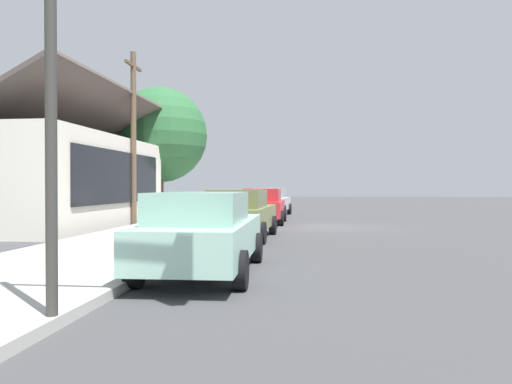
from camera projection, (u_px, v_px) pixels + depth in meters
name	position (u px, v px, depth m)	size (l,w,h in m)	color
ground_plane	(324.00, 227.00, 20.64)	(120.00, 120.00, 0.00)	#424244
sidewalk_curb	(193.00, 224.00, 21.27)	(60.00, 4.20, 0.16)	#B2AFA8
car_seafoam	(203.00, 232.00, 9.58)	(4.86, 2.09, 1.59)	#9ED1BC
car_olive	(240.00, 214.00, 16.01)	(4.82, 2.13, 1.59)	olive
car_cherry	(263.00, 206.00, 22.59)	(4.34, 2.02, 1.59)	red
car_silver	(271.00, 202.00, 28.40)	(4.72, 2.19, 1.59)	silver
storefront_building	(37.00, 178.00, 20.84)	(11.44, 7.65, 5.84)	silver
shade_tree	(160.00, 135.00, 27.85)	(5.33, 5.33, 7.23)	brown
traffic_light_main	(137.00, 32.00, 5.75)	(0.37, 2.79, 5.20)	#383833
utility_pole_wooden	(134.00, 135.00, 21.48)	(1.80, 0.24, 7.50)	brown
fire_hydrant_red	(228.00, 213.00, 21.83)	(0.22, 0.22, 0.71)	red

